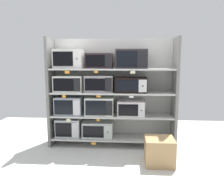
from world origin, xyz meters
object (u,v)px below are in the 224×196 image
at_px(microwave_7, 131,85).
at_px(microwave_10, 131,59).
at_px(microwave_3, 100,106).
at_px(microwave_6, 99,84).
at_px(microwave_2, 69,106).
at_px(microwave_5, 69,84).
at_px(microwave_1, 98,129).
at_px(microwave_0, 69,127).
at_px(microwave_4, 131,108).
at_px(microwave_8, 69,59).
at_px(shipping_carton, 159,151).
at_px(microwave_9, 99,61).

relative_size(microwave_7, microwave_10, 1.01).
relative_size(microwave_3, microwave_6, 1.01).
xyz_separation_m(microwave_2, microwave_5, (0.01, 0.00, 0.41)).
height_order(microwave_1, microwave_3, microwave_3).
bearing_deg(microwave_2, microwave_6, 0.03).
height_order(microwave_0, microwave_4, microwave_4).
xyz_separation_m(microwave_3, microwave_4, (0.57, 0.00, -0.03)).
bearing_deg(microwave_5, microwave_8, 2.88).
distance_m(microwave_2, shipping_carton, 1.84).
bearing_deg(microwave_8, shipping_carton, -26.12).
relative_size(microwave_6, shipping_carton, 1.17).
height_order(microwave_1, shipping_carton, microwave_1).
relative_size(microwave_2, microwave_10, 0.88).
xyz_separation_m(microwave_0, microwave_9, (0.59, -0.00, 1.24)).
xyz_separation_m(microwave_5, microwave_6, (0.55, 0.00, 0.00)).
xyz_separation_m(microwave_7, shipping_carton, (0.44, -0.77, -0.94)).
bearing_deg(microwave_7, microwave_1, -180.00).
distance_m(microwave_1, microwave_4, 0.74).
xyz_separation_m(microwave_2, microwave_9, (0.57, 0.00, 0.82)).
bearing_deg(microwave_4, microwave_6, 179.98).
bearing_deg(microwave_5, microwave_2, -179.76).
relative_size(microwave_8, shipping_carton, 1.20).
height_order(microwave_1, microwave_8, microwave_8).
distance_m(microwave_8, microwave_9, 0.56).
xyz_separation_m(microwave_0, shipping_carton, (1.60, -0.77, -0.13)).
distance_m(microwave_6, microwave_10, 0.73).
bearing_deg(microwave_6, shipping_carton, -37.02).
relative_size(microwave_0, microwave_6, 0.89).
bearing_deg(microwave_2, microwave_9, 0.01).
height_order(microwave_0, microwave_8, microwave_8).
bearing_deg(microwave_3, microwave_8, 179.97).
xyz_separation_m(microwave_0, microwave_1, (0.55, 0.00, -0.02)).
bearing_deg(microwave_10, microwave_5, 180.00).
distance_m(microwave_0, microwave_2, 0.42).
height_order(microwave_4, shipping_carton, microwave_4).
distance_m(microwave_6, microwave_7, 0.58).
xyz_separation_m(microwave_4, shipping_carton, (0.44, -0.77, -0.52)).
distance_m(microwave_0, shipping_carton, 1.78).
distance_m(microwave_4, microwave_7, 0.43).
xyz_separation_m(microwave_7, microwave_9, (-0.57, -0.00, 0.43)).
bearing_deg(microwave_4, microwave_1, 179.98).
relative_size(microwave_4, microwave_9, 1.02).
relative_size(microwave_2, microwave_8, 0.94).
relative_size(microwave_3, shipping_carton, 1.17).
relative_size(microwave_8, microwave_9, 1.09).
distance_m(microwave_0, microwave_8, 1.28).
distance_m(microwave_6, microwave_9, 0.41).
bearing_deg(microwave_7, microwave_4, -1.75).
bearing_deg(shipping_carton, microwave_8, 153.88).
relative_size(microwave_2, shipping_carton, 1.13).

